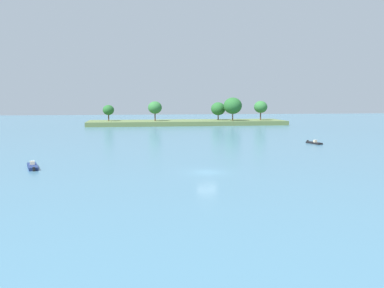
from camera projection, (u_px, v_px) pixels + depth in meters
The scene contains 4 objects.
ground_plane at pixel (207, 172), 53.11m from camera, with size 400.00×400.00×0.00m, color teal.
treeline_island at pixel (193, 119), 151.30m from camera, with size 71.91×17.98×10.02m.
small_motorboat at pixel (33, 166), 56.21m from camera, with size 2.56×5.41×0.94m.
fishing_skiff at pixel (314, 143), 86.89m from camera, with size 2.10×4.51×0.86m.
Camera 1 is at (-9.68, -51.53, 9.44)m, focal length 38.36 mm.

